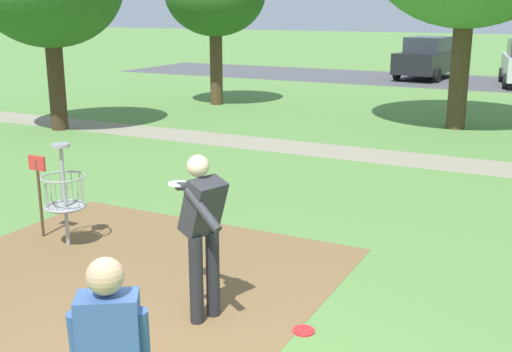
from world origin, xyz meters
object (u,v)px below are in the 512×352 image
Objects in this scene: player_foreground_watching at (203,227)px; parked_car_leftmost at (428,58)px; frisbee_near_basket at (304,331)px; disc_golf_basket at (61,190)px.

parked_car_leftmost is (-2.94, 23.95, -0.06)m from player_foreground_watching.
disc_golf_basket is at bearing 168.71° from frisbee_near_basket.
disc_golf_basket is 2.93m from player_foreground_watching.
player_foreground_watching is 0.39× the size of parked_car_leftmost.
parked_car_leftmost reaches higher than player_foreground_watching.
disc_golf_basket is 0.32× the size of parked_car_leftmost.
frisbee_near_basket is (3.78, -0.75, -0.74)m from disc_golf_basket.
frisbee_near_basket is 0.05× the size of parked_car_leftmost.
player_foreground_watching is 1.42m from frisbee_near_basket.
disc_golf_basket is 3.93m from frisbee_near_basket.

